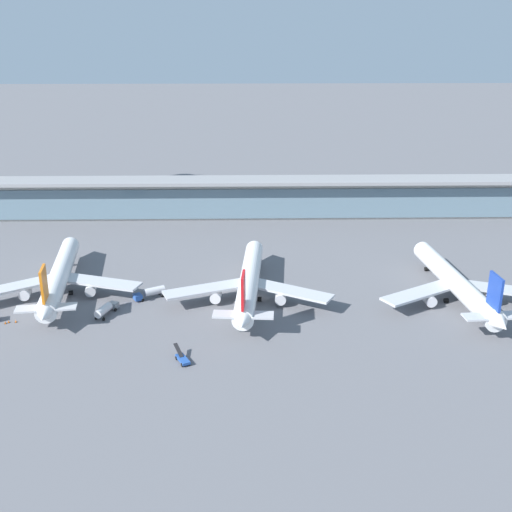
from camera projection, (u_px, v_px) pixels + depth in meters
ground_plane at (257, 298)px, 172.23m from camera, size 1200.00×1200.00×0.00m
airliner_left_stand at (59, 277)px, 173.26m from camera, size 44.92×58.84×15.68m
airliner_centre_stand at (249, 282)px, 169.91m from camera, size 45.17×58.90×15.68m
airliner_right_stand at (456, 283)px, 169.18m from camera, size 45.12×58.90×15.68m
service_truck_near_nose_grey at (106, 309)px, 161.52m from camera, size 5.03×8.85×2.95m
service_truck_mid_apron_blue at (151, 292)px, 171.40m from camera, size 8.60×6.18×2.95m
service_truck_by_tail_blue at (182, 359)px, 139.84m from camera, size 4.27×6.68×2.70m
terminal_building at (253, 197)px, 239.25m from camera, size 238.25×12.80×15.20m
safety_cone_alpha at (16, 321)px, 158.18m from camera, size 0.62×0.62×0.70m
safety_cone_bravo at (9, 322)px, 157.98m from camera, size 0.62×0.62×0.70m
safety_cone_charlie at (5, 323)px, 157.48m from camera, size 0.62×0.62×0.70m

